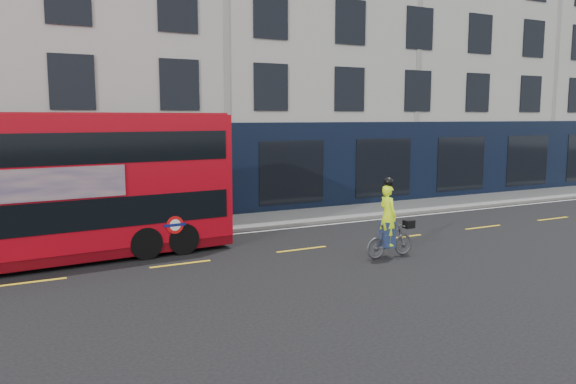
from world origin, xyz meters
TOP-DOWN VIEW (x-y plane):
  - ground at (0.00, 0.00)m, footprint 120.00×120.00m
  - pavement at (0.00, 6.50)m, footprint 60.00×3.00m
  - kerb at (0.00, 5.00)m, footprint 60.00×0.12m
  - building_terrace at (0.00, 12.94)m, footprint 50.00×10.07m
  - road_edge_line at (0.00, 4.70)m, footprint 58.00×0.10m
  - lane_dashes at (0.00, 1.50)m, footprint 58.00×0.12m
  - bus at (-7.34, 3.44)m, footprint 10.98×3.28m
  - cyclist at (1.88, -0.60)m, footprint 1.75×0.68m

SIDE VIEW (x-z plane):
  - ground at x=0.00m, z-range 0.00..0.00m
  - road_edge_line at x=0.00m, z-range 0.00..0.01m
  - lane_dashes at x=0.00m, z-range 0.00..0.01m
  - pavement at x=0.00m, z-range 0.00..0.12m
  - kerb at x=0.00m, z-range 0.00..0.13m
  - cyclist at x=1.88m, z-range -0.39..2.06m
  - bus at x=-7.34m, z-range 0.06..4.42m
  - building_terrace at x=0.00m, z-range -0.01..14.99m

